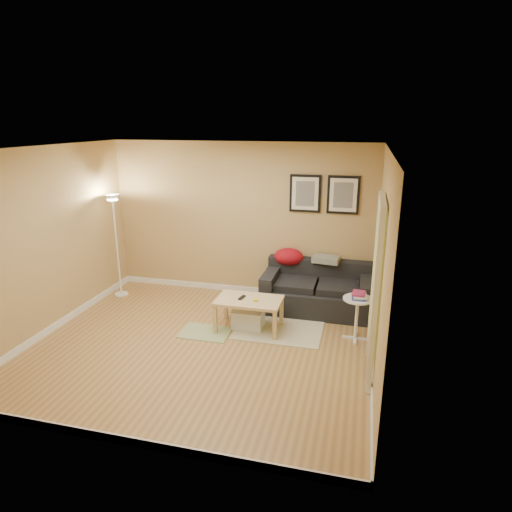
{
  "coord_description": "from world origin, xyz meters",
  "views": [
    {
      "loc": [
        2.02,
        -5.01,
        2.92
      ],
      "look_at": [
        0.55,
        0.85,
        1.05
      ],
      "focal_mm": 30.84,
      "sensor_mm": 36.0,
      "label": 1
    }
  ],
  "objects_px": {
    "floor_lamp": "(117,249)",
    "book_stack": "(359,295)",
    "storage_bin": "(248,318)",
    "coffee_table": "(249,314)",
    "sofa": "(317,288)",
    "side_table": "(356,319)"
  },
  "relations": [
    {
      "from": "floor_lamp",
      "to": "book_stack",
      "type": "bearing_deg",
      "value": -9.19
    },
    {
      "from": "sofa",
      "to": "side_table",
      "type": "distance_m",
      "value": 1.07
    },
    {
      "from": "storage_bin",
      "to": "book_stack",
      "type": "height_order",
      "value": "book_stack"
    },
    {
      "from": "storage_bin",
      "to": "book_stack",
      "type": "distance_m",
      "value": 1.64
    },
    {
      "from": "coffee_table",
      "to": "book_stack",
      "type": "xyz_separation_m",
      "value": [
        1.53,
        0.07,
        0.42
      ]
    },
    {
      "from": "storage_bin",
      "to": "side_table",
      "type": "bearing_deg",
      "value": 0.39
    },
    {
      "from": "book_stack",
      "to": "sofa",
      "type": "bearing_deg",
      "value": 118.12
    },
    {
      "from": "book_stack",
      "to": "side_table",
      "type": "bearing_deg",
      "value": -144.24
    },
    {
      "from": "book_stack",
      "to": "floor_lamp",
      "type": "xyz_separation_m",
      "value": [
        -4.03,
        0.65,
        0.18
      ]
    },
    {
      "from": "floor_lamp",
      "to": "storage_bin",
      "type": "bearing_deg",
      "value": -15.28
    },
    {
      "from": "coffee_table",
      "to": "floor_lamp",
      "type": "xyz_separation_m",
      "value": [
        -2.5,
        0.72,
        0.6
      ]
    },
    {
      "from": "sofa",
      "to": "coffee_table",
      "type": "distance_m",
      "value": 1.27
    },
    {
      "from": "side_table",
      "to": "book_stack",
      "type": "height_order",
      "value": "book_stack"
    },
    {
      "from": "side_table",
      "to": "book_stack",
      "type": "bearing_deg",
      "value": 45.48
    },
    {
      "from": "sofa",
      "to": "side_table",
      "type": "xyz_separation_m",
      "value": [
        0.64,
        -0.86,
        -0.07
      ]
    },
    {
      "from": "sofa",
      "to": "coffee_table",
      "type": "relative_size",
      "value": 1.82
    },
    {
      "from": "storage_bin",
      "to": "book_stack",
      "type": "bearing_deg",
      "value": 0.92
    },
    {
      "from": "storage_bin",
      "to": "floor_lamp",
      "type": "relative_size",
      "value": 0.26
    },
    {
      "from": "sofa",
      "to": "coffee_table",
      "type": "bearing_deg",
      "value": -133.77
    },
    {
      "from": "sofa",
      "to": "coffee_table",
      "type": "height_order",
      "value": "sofa"
    },
    {
      "from": "side_table",
      "to": "coffee_table",
      "type": "bearing_deg",
      "value": -177.88
    },
    {
      "from": "storage_bin",
      "to": "floor_lamp",
      "type": "bearing_deg",
      "value": 164.72
    }
  ]
}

